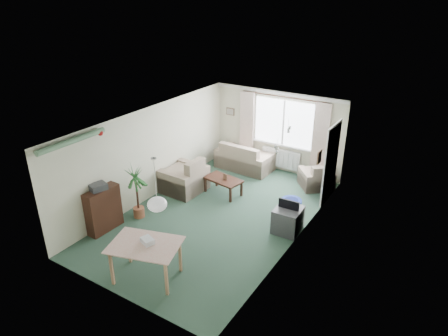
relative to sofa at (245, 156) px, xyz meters
The scene contains 25 objects.
ground 2.89m from the sofa, 73.91° to the right, with size 6.50×6.50×0.00m, color #294537.
window 1.55m from the sofa, 25.80° to the left, with size 1.80×0.03×1.30m, color white.
curtain_rod 2.14m from the sofa, 21.94° to the left, with size 2.60×0.03×0.03m, color black.
curtain_left 0.95m from the sofa, 112.43° to the left, with size 0.45×0.08×2.00m, color beige.
curtain_right 2.34m from the sofa, 10.05° to the left, with size 0.45×0.08×2.00m, color beige.
radiator 1.09m from the sofa, 23.90° to the left, with size 1.20×0.10×0.55m, color white.
doorway 2.89m from the sofa, 11.20° to the right, with size 0.03×0.95×2.00m, color black.
pendant_lamp 5.26m from the sofa, 78.87° to the right, with size 0.36×0.36×0.36m, color white.
tinsel_garland 5.50m from the sofa, 102.58° to the right, with size 1.60×1.60×0.12m, color #196626.
bauble_cluster_a 3.32m from the sofa, 41.47° to the right, with size 0.20×0.20×0.20m, color silver.
bauble_cluster_b 4.28m from the sofa, 51.88° to the right, with size 0.20×0.20×0.20m, color silver.
wall_picture_back 1.47m from the sofa, 149.25° to the left, with size 0.28×0.03×0.22m, color brown.
wall_picture_right 3.37m from the sofa, 29.20° to the right, with size 0.03×0.24×0.30m, color brown.
sofa is the anchor object (origin of this frame).
armchair_corner 2.27m from the sofa, ahead, with size 0.82×0.77×0.73m, color beige.
armchair_left 2.23m from the sofa, 108.49° to the right, with size 1.07×1.02×0.96m, color #C5AB95.
coffee_table 1.76m from the sofa, 79.61° to the right, with size 0.99×0.55×0.44m, color black.
photo_frame 1.77m from the sofa, 77.74° to the right, with size 0.12×0.02×0.16m, color brown.
bookshelf 4.72m from the sofa, 102.82° to the right, with size 0.28×0.84×1.03m, color black.
hifi_box 4.81m from the sofa, 102.98° to the right, with size 0.28×0.35×0.14m, color #353539.
houseplant 3.88m from the sofa, 101.64° to the right, with size 0.57×0.57×1.32m, color #215B1F.
dining_table 5.42m from the sofa, 80.52° to the right, with size 1.18×0.78×0.74m, color tan.
gift_box 5.39m from the sofa, 80.25° to the right, with size 0.25×0.18×0.12m, color white.
tv_cube 3.51m from the sofa, 44.68° to the right, with size 0.57×0.63×0.57m, color #38383D.
pet_bed 2.45m from the sofa, 31.07° to the right, with size 0.53×0.53×0.11m, color navy.
Camera 1 is at (4.55, -6.98, 5.06)m, focal length 32.00 mm.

